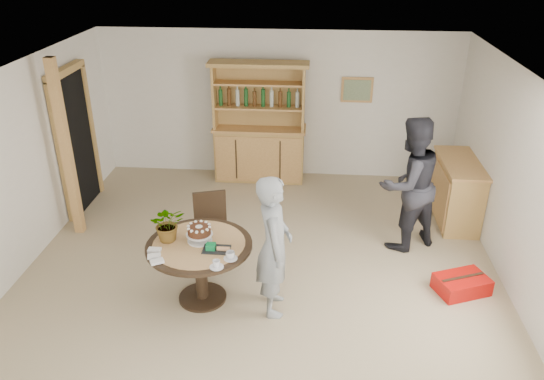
{
  "coord_description": "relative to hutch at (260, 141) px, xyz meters",
  "views": [
    {
      "loc": [
        0.61,
        -5.18,
        3.91
      ],
      "look_at": [
        0.13,
        0.63,
        1.05
      ],
      "focal_mm": 35.0,
      "sensor_mm": 36.0,
      "label": 1
    }
  ],
  "objects": [
    {
      "name": "flower_vase",
      "position": [
        -0.67,
        -3.39,
        0.28
      ],
      "size": [
        0.47,
        0.44,
        0.42
      ],
      "primitive_type": "imported",
      "rotation": [
        0.0,
        0.0,
        0.35
      ],
      "color": "#3F7233",
      "rests_on": "dining_table"
    },
    {
      "name": "coffee_cup_b",
      "position": [
        -0.04,
        -3.89,
        0.11
      ],
      "size": [
        0.15,
        0.15,
        0.08
      ],
      "color": "silver",
      "rests_on": "dining_table"
    },
    {
      "name": "hutch",
      "position": [
        0.0,
        0.0,
        0.0
      ],
      "size": [
        1.62,
        0.54,
        2.04
      ],
      "color": "tan",
      "rests_on": "ground"
    },
    {
      "name": "coffee_cup_a",
      "position": [
        0.08,
        -3.72,
        0.11
      ],
      "size": [
        0.15,
        0.15,
        0.09
      ],
      "color": "silver",
      "rests_on": "dining_table"
    },
    {
      "name": "napkins",
      "position": [
        -0.73,
        -3.76,
        0.09
      ],
      "size": [
        0.24,
        0.33,
        0.03
      ],
      "color": "white",
      "rests_on": "dining_table"
    },
    {
      "name": "doorway",
      "position": [
        -2.63,
        -1.24,
        0.42
      ],
      "size": [
        0.13,
        1.1,
        2.18
      ],
      "color": "black",
      "rests_on": "ground"
    },
    {
      "name": "adult_person",
      "position": [
        2.18,
        -2.03,
        0.23
      ],
      "size": [
        1.12,
        1.05,
        1.84
      ],
      "primitive_type": "imported",
      "rotation": [
        0.0,
        0.0,
        3.67
      ],
      "color": "black",
      "rests_on": "ground"
    },
    {
      "name": "teen_boy",
      "position": [
        0.53,
        -3.54,
        0.14
      ],
      "size": [
        0.46,
        0.64,
        1.66
      ],
      "primitive_type": "imported",
      "rotation": [
        0.0,
        0.0,
        1.67
      ],
      "color": "gray",
      "rests_on": "ground"
    },
    {
      "name": "gift_tray",
      "position": [
        -0.11,
        -3.57,
        0.1
      ],
      "size": [
        0.3,
        0.2,
        0.08
      ],
      "color": "black",
      "rests_on": "dining_table"
    },
    {
      "name": "ground",
      "position": [
        0.3,
        -3.24,
        -0.69
      ],
      "size": [
        7.0,
        7.0,
        0.0
      ],
      "primitive_type": "plane",
      "color": "#C5B087",
      "rests_on": "ground"
    },
    {
      "name": "sideboard",
      "position": [
        3.04,
        -1.24,
        -0.22
      ],
      "size": [
        0.54,
        1.26,
        0.94
      ],
      "color": "tan",
      "rests_on": "ground"
    },
    {
      "name": "birthday_cake",
      "position": [
        -0.32,
        -3.39,
        0.19
      ],
      "size": [
        0.3,
        0.3,
        0.2
      ],
      "color": "white",
      "rests_on": "dining_table"
    },
    {
      "name": "red_suitcase",
      "position": [
        2.75,
        -3.05,
        -0.59
      ],
      "size": [
        0.71,
        0.6,
        0.21
      ],
      "rotation": [
        0.0,
        0.0,
        0.38
      ],
      "color": "#B80D09",
      "rests_on": "ground"
    },
    {
      "name": "dining_chair",
      "position": [
        -0.35,
        -2.62,
        -0.15
      ],
      "size": [
        0.53,
        0.53,
        0.95
      ],
      "rotation": [
        0.0,
        0.0,
        0.3
      ],
      "color": "black",
      "rests_on": "ground"
    },
    {
      "name": "dining_table",
      "position": [
        -0.32,
        -3.44,
        -0.08
      ],
      "size": [
        1.2,
        1.2,
        0.76
      ],
      "color": "black",
      "rests_on": "ground"
    },
    {
      "name": "pine_post",
      "position": [
        -2.4,
        -2.04,
        0.56
      ],
      "size": [
        0.12,
        0.12,
        2.5
      ],
      "primitive_type": "cube",
      "color": "tan",
      "rests_on": "ground"
    },
    {
      "name": "room_shell",
      "position": [
        0.3,
        -3.23,
        1.05
      ],
      "size": [
        6.04,
        7.04,
        2.52
      ],
      "color": "white",
      "rests_on": "ground"
    }
  ]
}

